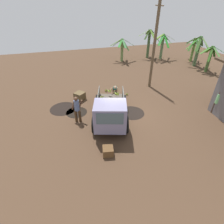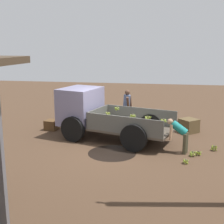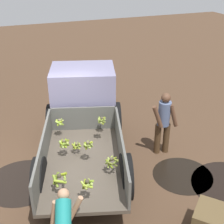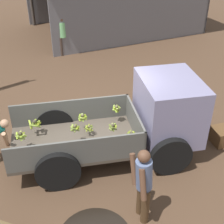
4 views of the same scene
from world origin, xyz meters
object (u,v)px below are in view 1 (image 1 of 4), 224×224
at_px(banana_bunch_on_ground_0, 127,94).
at_px(wooden_crate_0, 80,96).
at_px(wooden_crate_1, 108,151).
at_px(banana_bunch_on_ground_1, 115,93).
at_px(banana_bunch_on_ground_3, 117,94).
at_px(utility_pole, 154,47).
at_px(banana_bunch_on_ground_2, 106,90).
at_px(person_worker_loading, 115,90).
at_px(person_foreground_visitor, 77,108).
at_px(cargo_truck, 110,113).
at_px(person_bystander_near_shed, 218,102).

height_order(banana_bunch_on_ground_0, wooden_crate_0, wooden_crate_0).
xyz_separation_m(wooden_crate_0, wooden_crate_1, (5.88, 0.58, -0.08)).
height_order(banana_bunch_on_ground_1, banana_bunch_on_ground_3, banana_bunch_on_ground_3).
distance_m(utility_pole, banana_bunch_on_ground_3, 4.51).
relative_size(banana_bunch_on_ground_2, banana_bunch_on_ground_3, 1.00).
bearing_deg(person_worker_loading, banana_bunch_on_ground_3, 158.84).
xyz_separation_m(person_worker_loading, banana_bunch_on_ground_0, (-0.18, 1.05, -0.61)).
bearing_deg(utility_pole, person_foreground_visitor, -62.61).
relative_size(cargo_truck, utility_pole, 0.74).
bearing_deg(person_worker_loading, banana_bunch_on_ground_0, 115.59).
distance_m(banana_bunch_on_ground_1, wooden_crate_0, 2.81).
bearing_deg(utility_pole, banana_bunch_on_ground_3, -76.81).
bearing_deg(banana_bunch_on_ground_1, banana_bunch_on_ground_3, 30.62).
bearing_deg(person_bystander_near_shed, utility_pole, 105.45).
bearing_deg(wooden_crate_1, utility_pole, 140.09).
bearing_deg(utility_pole, banana_bunch_on_ground_1, -80.73).
bearing_deg(banana_bunch_on_ground_1, wooden_crate_1, -20.26).
height_order(banana_bunch_on_ground_0, banana_bunch_on_ground_2, banana_bunch_on_ground_2).
bearing_deg(wooden_crate_0, banana_bunch_on_ground_2, 108.04).
relative_size(person_worker_loading, banana_bunch_on_ground_1, 5.61).
bearing_deg(person_foreground_visitor, banana_bunch_on_ground_1, -38.24).
xyz_separation_m(cargo_truck, person_bystander_near_shed, (0.47, 6.99, -0.12)).
bearing_deg(cargo_truck, wooden_crate_0, -145.12).
height_order(cargo_truck, person_foreground_visitor, cargo_truck).
bearing_deg(person_worker_loading, banana_bunch_on_ground_2, -147.72).
bearing_deg(person_bystander_near_shed, banana_bunch_on_ground_3, 132.96).
relative_size(person_bystander_near_shed, banana_bunch_on_ground_2, 6.94).
bearing_deg(banana_bunch_on_ground_3, banana_bunch_on_ground_2, -138.60).
relative_size(banana_bunch_on_ground_1, wooden_crate_0, 0.32).
height_order(utility_pole, person_worker_loading, utility_pole).
bearing_deg(banana_bunch_on_ground_1, wooden_crate_0, -87.20).
distance_m(person_worker_loading, banana_bunch_on_ground_2, 1.41).
bearing_deg(banana_bunch_on_ground_3, person_bystander_near_shed, 51.21).
distance_m(banana_bunch_on_ground_1, banana_bunch_on_ground_3, 0.24).
relative_size(banana_bunch_on_ground_2, wooden_crate_1, 0.45).
bearing_deg(utility_pole, wooden_crate_1, -39.91).
xyz_separation_m(utility_pole, banana_bunch_on_ground_3, (0.73, -3.13, -3.16)).
distance_m(utility_pole, banana_bunch_on_ground_2, 4.96).
relative_size(person_foreground_visitor, wooden_crate_0, 2.58).
bearing_deg(banana_bunch_on_ground_0, banana_bunch_on_ground_3, -110.50).
bearing_deg(banana_bunch_on_ground_0, person_foreground_visitor, -59.89).
height_order(banana_bunch_on_ground_0, banana_bunch_on_ground_3, banana_bunch_on_ground_3).
relative_size(person_worker_loading, banana_bunch_on_ground_0, 5.96).
bearing_deg(utility_pole, banana_bunch_on_ground_0, -67.54).
relative_size(person_foreground_visitor, banana_bunch_on_ground_2, 7.25).
relative_size(cargo_truck, banana_bunch_on_ground_0, 24.33).
height_order(person_foreground_visitor, wooden_crate_0, person_foreground_visitor).
bearing_deg(banana_bunch_on_ground_3, wooden_crate_0, -91.30).
xyz_separation_m(cargo_truck, person_foreground_visitor, (-1.18, -1.73, -0.08)).
xyz_separation_m(person_worker_loading, banana_bunch_on_ground_3, (-0.44, 0.34, -0.59)).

